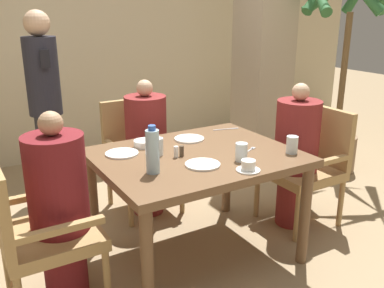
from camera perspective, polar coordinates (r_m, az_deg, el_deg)
ground_plane at (r=3.01m, az=0.49°, el=-14.44°), size 16.00×16.00×0.00m
wall_back at (r=4.80m, az=-15.36°, el=14.89°), size 8.00×0.06×2.80m
pillar_stone at (r=4.45m, az=9.63°, el=14.41°), size 0.46×0.46×2.70m
dining_table at (r=2.72m, az=0.53°, el=-3.09°), size 1.22×0.98×0.73m
chair_left_side at (r=2.46m, az=-20.23°, el=-10.46°), size 0.51×0.51×0.88m
diner_in_left_chair at (r=2.45m, az=-17.25°, el=-8.15°), size 0.32×0.32×1.11m
chair_far_side at (r=3.51m, az=-6.99°, el=-0.84°), size 0.51×0.51×0.88m
diner_in_far_chair at (r=3.36m, az=-6.07°, el=-0.37°), size 0.32×0.32×1.09m
chair_right_side at (r=3.37m, az=15.27°, el=-2.16°), size 0.51×0.51×0.88m
diner_in_right_chair at (r=3.25m, az=13.67°, el=-1.37°), size 0.32×0.32×1.09m
standing_host at (r=3.76m, az=-18.99°, el=5.37°), size 0.27×0.31×1.58m
potted_palm at (r=4.40m, az=19.41°, el=8.74°), size 1.04×1.01×2.24m
plate_main_left at (r=2.96m, az=-0.36°, el=0.71°), size 0.21×0.21×0.01m
plate_main_right at (r=2.71m, az=-9.33°, el=-1.25°), size 0.21×0.21×0.01m
plate_dessert_center at (r=2.49m, az=1.43°, el=-2.75°), size 0.21×0.21×0.01m
teacup_with_saucer at (r=2.43m, az=7.51°, el=-2.97°), size 0.14×0.14×0.06m
bowl_small at (r=2.83m, az=-6.40°, el=0.09°), size 0.14×0.14×0.04m
water_bottle at (r=2.35m, az=-5.28°, el=-0.93°), size 0.08×0.08×0.27m
glass_tall_near at (r=2.57m, az=6.60°, el=-1.07°), size 0.07×0.07×0.11m
glass_tall_mid at (r=2.75m, az=13.19°, el=-0.09°), size 0.07×0.07×0.11m
glass_tall_far at (r=2.66m, az=-4.63°, el=-0.34°), size 0.07×0.07×0.11m
salt_shaker at (r=2.61m, az=-2.14°, el=-1.05°), size 0.03×0.03×0.07m
pepper_shaker at (r=2.63m, az=-1.39°, el=-0.94°), size 0.03×0.03×0.07m
fork_beside_plate at (r=2.76m, az=7.66°, el=-0.85°), size 0.18×0.10×0.00m
knife_beside_plate at (r=3.22m, az=4.71°, el=2.01°), size 0.20×0.06×0.00m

